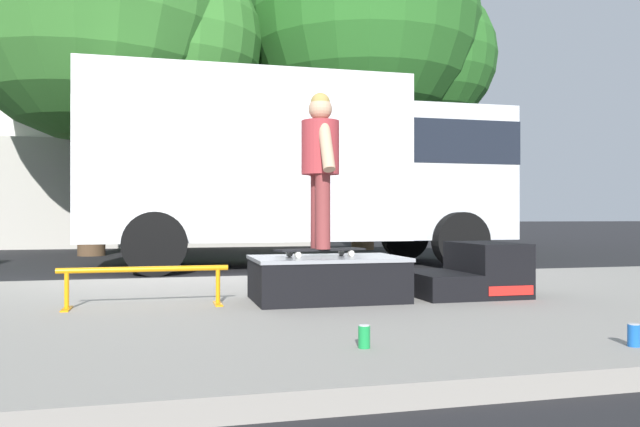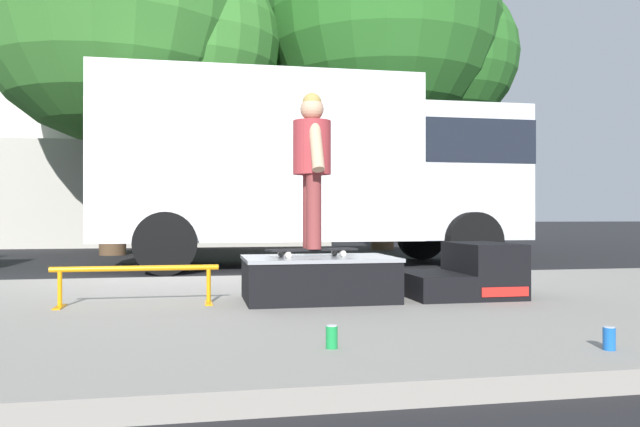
# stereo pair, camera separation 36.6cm
# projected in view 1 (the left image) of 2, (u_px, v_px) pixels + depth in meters

# --- Properties ---
(ground_plane) EXTENTS (140.00, 140.00, 0.00)m
(ground_plane) POSITION_uv_depth(u_px,v_px,m) (135.00, 284.00, 7.70)
(ground_plane) COLOR black
(sidewalk_slab) EXTENTS (50.00, 5.00, 0.12)m
(sidewalk_slab) POSITION_uv_depth(u_px,v_px,m) (120.00, 318.00, 4.79)
(sidewalk_slab) COLOR gray
(sidewalk_slab) RESTS_ON ground
(skate_box) EXTENTS (1.28, 0.83, 0.37)m
(skate_box) POSITION_uv_depth(u_px,v_px,m) (327.00, 277.00, 5.35)
(skate_box) COLOR black
(skate_box) RESTS_ON sidewalk_slab
(kicker_ramp) EXTENTS (0.96, 0.82, 0.48)m
(kicker_ramp) POSITION_uv_depth(u_px,v_px,m) (472.00, 274.00, 5.69)
(kicker_ramp) COLOR black
(kicker_ramp) RESTS_ON sidewalk_slab
(grind_rail) EXTENTS (1.31, 0.28, 0.32)m
(grind_rail) POSITION_uv_depth(u_px,v_px,m) (144.00, 277.00, 4.96)
(grind_rail) COLOR orange
(grind_rail) RESTS_ON sidewalk_slab
(skateboard) EXTENTS (0.80, 0.35, 0.07)m
(skateboard) POSITION_uv_depth(u_px,v_px,m) (320.00, 250.00, 5.35)
(skateboard) COLOR black
(skateboard) RESTS_ON skate_box
(skater_kid) EXTENTS (0.32, 0.69, 1.33)m
(skater_kid) POSITION_uv_depth(u_px,v_px,m) (320.00, 157.00, 5.36)
(skater_kid) COLOR brown
(skater_kid) RESTS_ON skateboard
(soda_can) EXTENTS (0.07, 0.07, 0.13)m
(soda_can) POSITION_uv_depth(u_px,v_px,m) (634.00, 335.00, 3.47)
(soda_can) COLOR #1959B2
(soda_can) RESTS_ON sidewalk_slab
(soda_can_b) EXTENTS (0.07, 0.07, 0.13)m
(soda_can_b) POSITION_uv_depth(u_px,v_px,m) (364.00, 337.00, 3.42)
(soda_can_b) COLOR #198C3F
(soda_can_b) RESTS_ON sidewalk_slab
(box_truck) EXTENTS (6.91, 2.63, 3.05)m
(box_truck) POSITION_uv_depth(u_px,v_px,m) (302.00, 164.00, 10.48)
(box_truck) COLOR silver
(box_truck) RESTS_ON ground
(street_tree_main) EXTENTS (6.34, 5.76, 8.48)m
(street_tree_main) POSITION_uv_depth(u_px,v_px,m) (376.00, 32.00, 15.62)
(street_tree_main) COLOR brown
(street_tree_main) RESTS_ON ground
(street_tree_neighbour) EXTENTS (6.57, 5.97, 8.36)m
(street_tree_neighbour) POSITION_uv_depth(u_px,v_px,m) (109.00, 10.00, 13.23)
(street_tree_neighbour) COLOR brown
(street_tree_neighbour) RESTS_ON ground
(house_behind) EXTENTS (9.54, 8.23, 8.40)m
(house_behind) POSITION_uv_depth(u_px,v_px,m) (145.00, 110.00, 20.19)
(house_behind) COLOR silver
(house_behind) RESTS_ON ground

